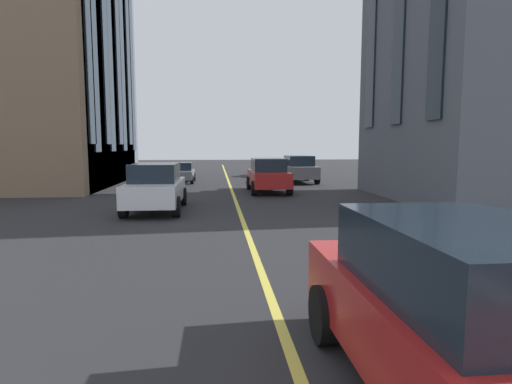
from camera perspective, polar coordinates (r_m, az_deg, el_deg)
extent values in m
cube|color=#D8C64C|center=(16.59, -2.37, -2.51)|extent=(80.00, 0.16, 0.01)
cube|color=silver|center=(16.80, -13.63, 0.09)|extent=(4.70, 1.95, 0.80)
cube|color=#19232D|center=(16.73, -13.69, 2.64)|extent=(2.59, 1.72, 0.70)
cylinder|color=black|center=(15.21, -10.90, -2.01)|extent=(0.76, 0.27, 0.76)
cylinder|color=black|center=(15.50, -17.82, -2.05)|extent=(0.76, 0.27, 0.76)
cylinder|color=black|center=(18.27, -10.01, -0.59)|extent=(0.76, 0.27, 0.76)
cylinder|color=black|center=(18.51, -15.79, -0.65)|extent=(0.76, 0.27, 0.76)
cube|color=#B21E1E|center=(22.98, 1.69, 1.92)|extent=(4.70, 1.95, 0.80)
cube|color=#19232D|center=(22.93, 1.69, 3.79)|extent=(2.59, 1.72, 0.70)
cylinder|color=black|center=(24.46, -0.95, 1.25)|extent=(0.76, 0.27, 0.76)
cylinder|color=black|center=(24.68, 3.39, 1.29)|extent=(0.76, 0.27, 0.76)
cylinder|color=black|center=(21.38, -0.28, 0.51)|extent=(0.76, 0.27, 0.76)
cylinder|color=black|center=(21.63, 4.66, 0.56)|extent=(0.76, 0.27, 0.76)
cube|color=slate|center=(29.24, 5.91, 2.85)|extent=(4.70, 1.95, 0.80)
cube|color=#19232D|center=(29.20, 5.93, 4.32)|extent=(2.58, 1.72, 0.70)
cylinder|color=black|center=(30.62, 3.61, 2.28)|extent=(0.76, 0.27, 0.76)
cylinder|color=black|center=(30.97, 7.03, 2.29)|extent=(0.76, 0.27, 0.76)
cylinder|color=black|center=(27.57, 4.63, 1.81)|extent=(0.76, 0.27, 0.76)
cylinder|color=black|center=(27.96, 8.42, 1.83)|extent=(0.76, 0.27, 0.76)
cube|color=slate|center=(29.51, -10.31, 2.41)|extent=(3.90, 1.75, 0.55)
cube|color=#19232D|center=(29.67, -10.30, 3.50)|extent=(1.64, 1.54, 0.55)
cylinder|color=black|center=(28.19, -8.81, 1.70)|extent=(0.60, 0.21, 0.60)
cylinder|color=black|center=(28.34, -12.20, 1.65)|extent=(0.60, 0.21, 0.60)
cylinder|color=black|center=(30.76, -8.54, 2.09)|extent=(0.60, 0.21, 0.60)
cylinder|color=black|center=(30.89, -11.65, 2.05)|extent=(0.60, 0.21, 0.60)
cube|color=#1E6038|center=(35.17, 1.41, 3.14)|extent=(3.90, 1.75, 0.55)
cube|color=#19232D|center=(34.95, 1.45, 4.02)|extent=(1.64, 1.54, 0.55)
cylinder|color=black|center=(36.37, -0.15, 2.81)|extent=(0.60, 0.21, 0.60)
cylinder|color=black|center=(36.57, 2.47, 2.83)|extent=(0.60, 0.21, 0.60)
cylinder|color=black|center=(33.82, 0.26, 2.54)|extent=(0.60, 0.21, 0.60)
cylinder|color=black|center=(34.03, 3.08, 2.56)|extent=(0.60, 0.21, 0.60)
cube|color=#B21E1E|center=(4.59, 26.86, -17.32)|extent=(4.70, 1.95, 0.80)
cube|color=#19232D|center=(4.35, 27.36, -8.20)|extent=(2.59, 1.72, 0.70)
cylinder|color=black|center=(5.70, 9.44, -16.32)|extent=(0.76, 0.27, 0.76)
cylinder|color=black|center=(6.42, 26.34, -14.26)|extent=(0.76, 0.27, 0.76)
cube|color=#846B51|center=(31.65, -31.12, 18.21)|extent=(13.35, 12.57, 19.07)
cube|color=#19232D|center=(25.06, -22.28, 22.97)|extent=(1.10, 0.10, 14.49)
cube|color=#19232D|center=(28.16, -20.20, 21.13)|extent=(1.10, 0.10, 14.49)
cube|color=#19232D|center=(31.31, -18.57, 19.64)|extent=(1.10, 0.10, 14.49)
cube|color=#19232D|center=(34.50, -17.27, 18.41)|extent=(1.10, 0.10, 14.49)
cube|color=#565B66|center=(31.98, -28.36, 15.32)|extent=(13.95, 10.56, 15.89)
cube|color=#19232D|center=(25.49, -21.49, 18.87)|extent=(1.10, 0.10, 12.08)
cube|color=#19232D|center=(28.79, -19.51, 17.44)|extent=(1.10, 0.10, 12.08)
cube|color=#19232D|center=(32.14, -17.96, 16.30)|extent=(1.10, 0.10, 12.08)
cube|color=#19232D|center=(35.51, -16.72, 15.36)|extent=(1.10, 0.10, 12.08)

